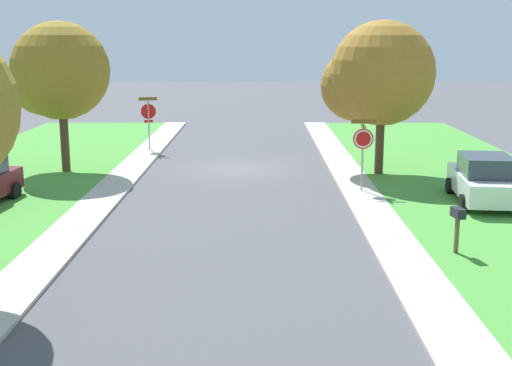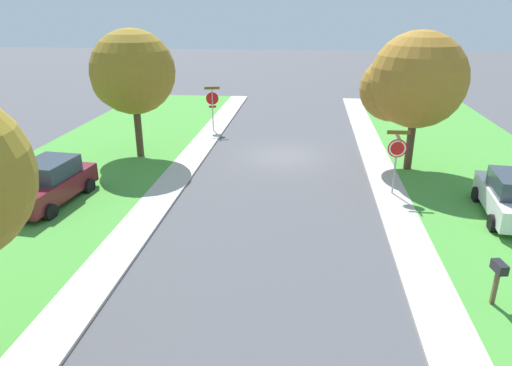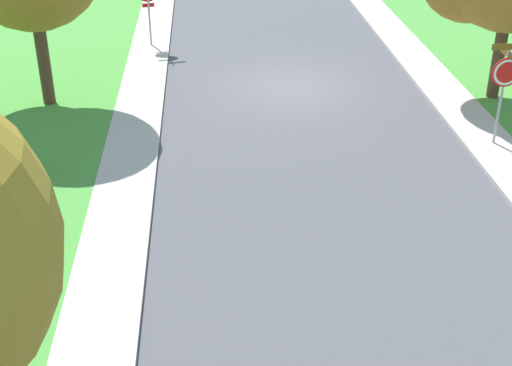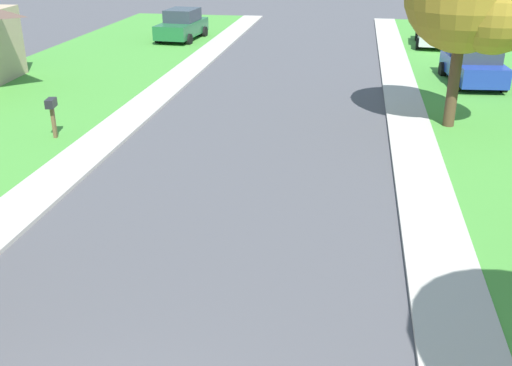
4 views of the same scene
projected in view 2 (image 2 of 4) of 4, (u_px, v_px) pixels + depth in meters
ground_plane at (284, 156)px, 24.17m from camera, size 120.00×120.00×0.00m
sidewalk_east at (99, 275)px, 13.52m from camera, size 1.40×56.00×0.10m
sidewalk_west at (432, 296)px, 12.53m from camera, size 1.40×56.00×0.10m
stop_sign_near_corner at (212, 101)px, 28.26m from camera, size 0.90×0.90×2.77m
stop_sign_far_corner at (397, 152)px, 18.56m from camera, size 0.92×0.92×2.77m
car_maroon_driveway_right at (49, 183)px, 18.16m from camera, size 2.33×4.44×1.76m
tree_corner_large at (130, 74)px, 22.73m from camera, size 4.41×4.10×6.40m
tree_sidewalk_near at (411, 82)px, 20.89m from camera, size 4.62×4.30×6.42m
mailbox at (498, 273)px, 11.84m from camera, size 0.32×0.51×1.31m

